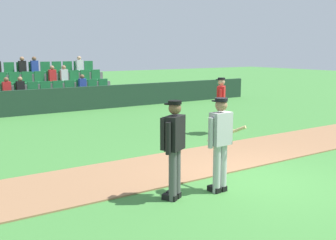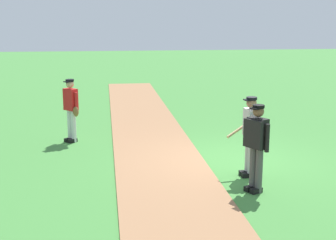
{
  "view_description": "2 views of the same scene",
  "coord_description": "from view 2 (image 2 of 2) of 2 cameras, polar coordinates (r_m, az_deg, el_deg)",
  "views": [
    {
      "loc": [
        -5.85,
        -5.51,
        2.61
      ],
      "look_at": [
        -0.56,
        2.45,
        0.94
      ],
      "focal_mm": 43.15,
      "sensor_mm": 36.0,
      "label": 1
    },
    {
      "loc": [
        -10.52,
        3.0,
        3.39
      ],
      "look_at": [
        -0.21,
        1.61,
        1.12
      ],
      "focal_mm": 49.96,
      "sensor_mm": 36.0,
      "label": 2
    }
  ],
  "objects": [
    {
      "name": "ground_plane",
      "position": [
        11.45,
        7.91,
        -5.04
      ],
      "size": [
        80.0,
        80.0,
        0.0
      ],
      "primitive_type": "plane",
      "color": "#42843A"
    },
    {
      "name": "infield_dirt_path",
      "position": [
        11.12,
        -0.91,
        -5.38
      ],
      "size": [
        28.0,
        2.17,
        0.03
      ],
      "primitive_type": "cube",
      "color": "#9E704C",
      "rests_on": "ground"
    },
    {
      "name": "batter_grey_jersey",
      "position": [
        10.23,
        9.97,
        -1.6
      ],
      "size": [
        0.71,
        0.76,
        1.76
      ],
      "color": "#B2B2B2",
      "rests_on": "ground"
    },
    {
      "name": "umpire_home_plate",
      "position": [
        9.32,
        10.73,
        -2.79
      ],
      "size": [
        0.54,
        0.45,
        1.76
      ],
      "color": "#4C4C4C",
      "rests_on": "ground"
    },
    {
      "name": "runner_red_jersey",
      "position": [
        13.21,
        -11.73,
        1.45
      ],
      "size": [
        0.58,
        0.49,
        1.76
      ],
      "color": "silver",
      "rests_on": "ground"
    }
  ]
}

